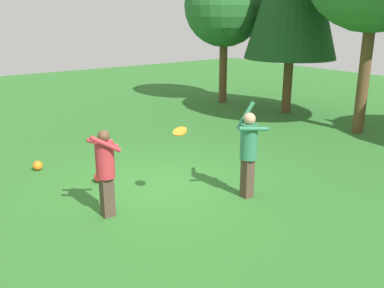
{
  "coord_description": "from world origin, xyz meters",
  "views": [
    {
      "loc": [
        7.3,
        -4.59,
        3.6
      ],
      "look_at": [
        0.64,
        0.37,
        1.05
      ],
      "focal_mm": 39.85,
      "sensor_mm": 36.0,
      "label": 1
    }
  ],
  "objects": [
    {
      "name": "person_catcher",
      "position": [
        0.62,
        -1.55,
        0.98
      ],
      "size": [
        0.63,
        0.67,
        1.65
      ],
      "rotation": [
        0.0,
        0.0,
        1.26
      ],
      "color": "#4C382D",
      "rests_on": "ground_plane"
    },
    {
      "name": "ball_orange",
      "position": [
        -2.59,
        -1.84,
        0.12
      ],
      "size": [
        0.23,
        0.23,
        0.23
      ],
      "primitive_type": "sphere",
      "color": "orange",
      "rests_on": "ground_plane"
    },
    {
      "name": "tree_far_left",
      "position": [
        -6.2,
        7.07,
        3.87
      ],
      "size": [
        3.22,
        3.22,
        5.5
      ],
      "color": "brown",
      "rests_on": "ground_plane"
    },
    {
      "name": "ground_plane",
      "position": [
        0.0,
        0.0,
        0.0
      ],
      "size": [
        40.0,
        40.0,
        0.0
      ],
      "primitive_type": "plane",
      "color": "#2D6B28"
    },
    {
      "name": "person_thrower",
      "position": [
        1.52,
        1.11,
        1.06
      ],
      "size": [
        0.62,
        0.63,
        1.95
      ],
      "rotation": [
        0.0,
        0.0,
        -1.92
      ],
      "color": "#4C382D",
      "rests_on": "ground_plane"
    },
    {
      "name": "frisbee",
      "position": [
        1.05,
        -0.22,
        1.5
      ],
      "size": [
        0.33,
        0.32,
        0.13
      ],
      "color": "orange"
    },
    {
      "name": "ball_red",
      "position": [
        -1.0,
        -0.98,
        0.12
      ],
      "size": [
        0.24,
        0.24,
        0.24
      ],
      "primitive_type": "sphere",
      "color": "red",
      "rests_on": "ground_plane"
    }
  ]
}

